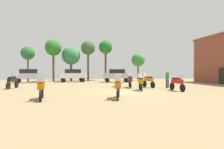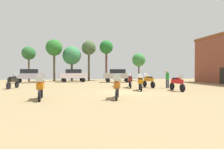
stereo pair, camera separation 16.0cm
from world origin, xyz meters
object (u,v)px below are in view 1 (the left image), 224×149
(tree_3, at_px, (71,56))
(car_1, at_px, (117,75))
(motorcycle_2, at_px, (177,82))
(car_2, at_px, (73,75))
(motorcycle_4, at_px, (118,87))
(tree_2, at_px, (138,60))
(motorcycle_3, at_px, (13,81))
(motorcycle_5, at_px, (130,81))
(tree_6, at_px, (53,48))
(motorcycle_7, at_px, (148,80))
(motorcycle_6, at_px, (118,80))
(tree_5, at_px, (28,53))
(motorcycle_1, at_px, (141,82))
(person_1, at_px, (167,78))
(motorcycle_8, at_px, (41,87))
(tree_1, at_px, (106,48))
(car_3, at_px, (29,75))
(tree_7, at_px, (88,48))

(tree_3, bearing_deg, car_1, -36.44)
(motorcycle_2, height_order, car_2, car_2)
(motorcycle_4, height_order, tree_2, tree_2)
(motorcycle_3, relative_size, motorcycle_5, 1.01)
(car_2, bearing_deg, motorcycle_3, 143.61)
(motorcycle_2, relative_size, tree_6, 0.32)
(motorcycle_7, xyz_separation_m, tree_3, (-8.52, 15.41, 3.65))
(motorcycle_6, distance_m, motorcycle_7, 3.24)
(motorcycle_6, distance_m, car_1, 8.82)
(motorcycle_5, distance_m, tree_5, 20.08)
(motorcycle_3, relative_size, car_1, 0.50)
(motorcycle_1, distance_m, motorcycle_3, 12.40)
(person_1, bearing_deg, motorcycle_7, -23.32)
(car_2, height_order, tree_2, tree_2)
(person_1, bearing_deg, motorcycle_8, 39.01)
(tree_1, relative_size, tree_5, 1.26)
(car_1, distance_m, person_1, 11.56)
(tree_5, relative_size, tree_6, 0.82)
(tree_3, distance_m, tree_5, 6.95)
(car_1, distance_m, car_3, 12.99)
(car_1, relative_size, tree_1, 0.62)
(person_1, height_order, tree_2, tree_2)
(car_3, xyz_separation_m, person_1, (15.99, -11.75, -0.13))
(motorcycle_2, relative_size, tree_1, 0.31)
(motorcycle_5, bearing_deg, tree_5, 143.00)
(motorcycle_7, distance_m, car_1, 10.25)
(motorcycle_1, bearing_deg, motorcycle_3, 173.35)
(car_2, distance_m, tree_3, 4.81)
(car_1, bearing_deg, motorcycle_5, -176.13)
(motorcycle_1, distance_m, tree_2, 18.74)
(motorcycle_4, xyz_separation_m, motorcycle_6, (1.83, 9.10, -0.02))
(motorcycle_5, bearing_deg, tree_6, 133.23)
(motorcycle_3, bearing_deg, motorcycle_8, -53.91)
(motorcycle_6, bearing_deg, tree_6, -52.26)
(motorcycle_5, height_order, car_3, car_3)
(motorcycle_6, relative_size, car_1, 0.47)
(tree_5, bearing_deg, car_3, -74.45)
(motorcycle_6, bearing_deg, car_2, -58.78)
(motorcycle_3, xyz_separation_m, motorcycle_5, (11.55, -1.05, 0.00))
(motorcycle_6, xyz_separation_m, car_1, (1.50, 8.68, 0.46))
(tree_2, height_order, tree_7, tree_7)
(motorcycle_8, xyz_separation_m, person_1, (10.91, 6.31, 0.31))
(car_3, bearing_deg, person_1, -135.09)
(motorcycle_1, distance_m, tree_6, 20.32)
(motorcycle_8, height_order, tree_1, tree_1)
(motorcycle_4, xyz_separation_m, tree_1, (2.31, 23.31, 5.14))
(tree_1, distance_m, tree_3, 6.30)
(tree_2, bearing_deg, motorcycle_6, -115.28)
(tree_1, distance_m, tree_5, 13.11)
(motorcycle_3, height_order, person_1, person_1)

